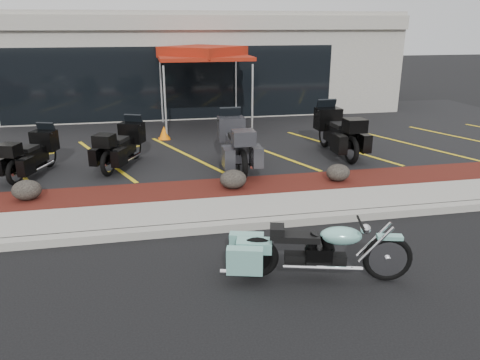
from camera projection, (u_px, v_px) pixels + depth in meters
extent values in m
plane|color=black|center=(219.00, 254.00, 7.62)|extent=(90.00, 90.00, 0.00)
cube|color=gray|center=(212.00, 227.00, 8.43)|extent=(24.00, 0.25, 0.15)
cube|color=gray|center=(206.00, 213.00, 9.08)|extent=(24.00, 1.20, 0.15)
cube|color=#33130B|center=(199.00, 192.00, 10.19)|extent=(24.00, 1.20, 0.16)
cube|color=black|center=(180.00, 136.00, 15.21)|extent=(26.00, 9.60, 0.15)
cube|color=gray|center=(167.00, 61.00, 20.45)|extent=(18.00, 8.00, 4.00)
cube|color=black|center=(173.00, 84.00, 16.92)|extent=(12.00, 0.06, 2.60)
cube|color=gray|center=(170.00, 22.00, 16.22)|extent=(18.00, 0.30, 0.50)
ellipsoid|color=black|center=(27.00, 190.00, 9.46)|extent=(0.58, 0.48, 0.41)
ellipsoid|color=black|center=(233.00, 179.00, 10.12)|extent=(0.58, 0.49, 0.41)
ellipsoid|color=black|center=(338.00, 173.00, 10.60)|extent=(0.55, 0.46, 0.39)
cone|color=orange|center=(164.00, 133.00, 14.49)|extent=(0.38, 0.38, 0.41)
cylinder|color=silver|center=(160.00, 103.00, 14.30)|extent=(0.06, 0.06, 2.23)
cylinder|color=silver|center=(249.00, 101.00, 14.54)|extent=(0.06, 0.06, 2.23)
cylinder|color=silver|center=(165.00, 91.00, 16.86)|extent=(0.06, 0.06, 2.23)
cylinder|color=silver|center=(240.00, 90.00, 17.11)|extent=(0.06, 0.06, 2.23)
cube|color=maroon|center=(203.00, 57.00, 15.30)|extent=(3.20, 3.20, 0.12)
cube|color=maroon|center=(203.00, 52.00, 15.25)|extent=(3.01, 3.01, 0.34)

